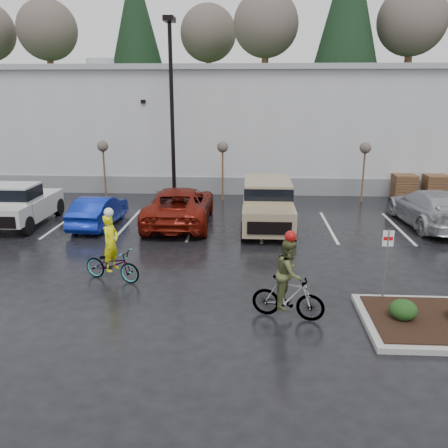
# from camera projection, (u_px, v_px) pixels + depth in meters

# --- Properties ---
(ground) EXTENTS (120.00, 120.00, 0.00)m
(ground) POSITION_uv_depth(u_px,v_px,m) (248.00, 304.00, 13.46)
(ground) COLOR black
(ground) RESTS_ON ground
(warehouse) EXTENTS (60.50, 15.50, 7.20)m
(warehouse) POSITION_uv_depth(u_px,v_px,m) (251.00, 122.00, 33.57)
(warehouse) COLOR #B7B9BC
(warehouse) RESTS_ON ground
(wooded_ridge) EXTENTS (80.00, 25.00, 6.00)m
(wooded_ridge) POSITION_uv_depth(u_px,v_px,m) (252.00, 114.00, 55.83)
(wooded_ridge) COLOR #1D3616
(wooded_ridge) RESTS_ON ground
(lamppost) EXTENTS (0.50, 1.00, 9.22)m
(lamppost) POSITION_uv_depth(u_px,v_px,m) (171.00, 93.00, 23.64)
(lamppost) COLOR black
(lamppost) RESTS_ON ground
(sapling_west) EXTENTS (0.60, 0.60, 3.20)m
(sapling_west) POSITION_uv_depth(u_px,v_px,m) (103.00, 149.00, 25.63)
(sapling_west) COLOR #4F311F
(sapling_west) RESTS_ON ground
(sapling_mid) EXTENTS (0.60, 0.60, 3.20)m
(sapling_mid) POSITION_uv_depth(u_px,v_px,m) (223.00, 150.00, 25.27)
(sapling_mid) COLOR #4F311F
(sapling_mid) RESTS_ON ground
(sapling_east) EXTENTS (0.60, 0.60, 3.20)m
(sapling_east) POSITION_uv_depth(u_px,v_px,m) (365.00, 151.00, 24.85)
(sapling_east) COLOR #4F311F
(sapling_east) RESTS_ON ground
(pallet_stack_a) EXTENTS (1.20, 1.20, 1.35)m
(pallet_stack_a) POSITION_uv_depth(u_px,v_px,m) (404.00, 186.00, 26.24)
(pallet_stack_a) COLOR #4F311F
(pallet_stack_a) RESTS_ON ground
(pallet_stack_b) EXTENTS (1.20, 1.20, 1.35)m
(pallet_stack_b) POSITION_uv_depth(u_px,v_px,m) (435.00, 187.00, 26.15)
(pallet_stack_b) COLOR #4F311F
(pallet_stack_b) RESTS_ON ground
(shrub_a) EXTENTS (0.70, 0.70, 0.52)m
(shrub_a) POSITION_uv_depth(u_px,v_px,m) (403.00, 310.00, 12.16)
(shrub_a) COLOR #183211
(shrub_a) RESTS_ON curb_island
(fire_lane_sign) EXTENTS (0.30, 0.05, 2.20)m
(fire_lane_sign) POSITION_uv_depth(u_px,v_px,m) (386.00, 257.00, 13.05)
(fire_lane_sign) COLOR gray
(fire_lane_sign) RESTS_ON ground
(pickup_white) EXTENTS (2.10, 5.20, 1.96)m
(pickup_white) POSITION_uv_depth(u_px,v_px,m) (24.00, 202.00, 21.29)
(pickup_white) COLOR beige
(pickup_white) RESTS_ON ground
(car_blue) EXTENTS (1.63, 4.19, 1.36)m
(car_blue) POSITION_uv_depth(u_px,v_px,m) (99.00, 211.00, 20.95)
(car_blue) COLOR navy
(car_blue) RESTS_ON ground
(car_red) EXTENTS (2.89, 6.06, 1.67)m
(car_red) POSITION_uv_depth(u_px,v_px,m) (180.00, 205.00, 21.27)
(car_red) COLOR maroon
(car_red) RESTS_ON ground
(suv_tan) EXTENTS (2.20, 5.10, 2.06)m
(suv_tan) POSITION_uv_depth(u_px,v_px,m) (268.00, 206.00, 20.43)
(suv_tan) COLOR #9A8768
(suv_tan) RESTS_ON ground
(car_far_silver) EXTENTS (2.73, 5.79, 1.63)m
(car_far_silver) POSITION_uv_depth(u_px,v_px,m) (430.00, 208.00, 20.90)
(car_far_silver) COLOR #B2B3BA
(car_far_silver) RESTS_ON ground
(cyclist_hivis) EXTENTS (2.07, 1.27, 2.37)m
(cyclist_hivis) POSITION_uv_depth(u_px,v_px,m) (112.00, 258.00, 14.93)
(cyclist_hivis) COLOR #3F3F44
(cyclist_hivis) RESTS_ON ground
(cyclist_olive) EXTENTS (1.94, 1.00, 2.42)m
(cyclist_olive) POSITION_uv_depth(u_px,v_px,m) (288.00, 287.00, 12.39)
(cyclist_olive) COLOR #3F3F44
(cyclist_olive) RESTS_ON ground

